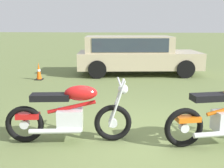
# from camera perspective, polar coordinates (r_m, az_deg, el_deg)

# --- Properties ---
(ground_plane) EXTENTS (120.00, 120.00, 0.00)m
(ground_plane) POSITION_cam_1_polar(r_m,az_deg,el_deg) (4.85, 6.61, -10.52)
(ground_plane) COLOR olive
(motorcycle_red) EXTENTS (2.01, 0.73, 1.02)m
(motorcycle_red) POSITION_cam_1_polar(r_m,az_deg,el_deg) (4.49, -8.54, -5.97)
(motorcycle_red) COLOR black
(motorcycle_red) RESTS_ON ground
(car_beige) EXTENTS (4.70, 2.37, 1.43)m
(car_beige) POSITION_cam_1_polar(r_m,az_deg,el_deg) (10.54, 4.47, 6.54)
(car_beige) COLOR #BCAD8C
(car_beige) RESTS_ON ground
(traffic_cone) EXTENTS (0.25, 0.25, 0.60)m
(traffic_cone) POSITION_cam_1_polar(r_m,az_deg,el_deg) (9.79, -14.79, 2.44)
(traffic_cone) COLOR #EA590F
(traffic_cone) RESTS_ON ground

